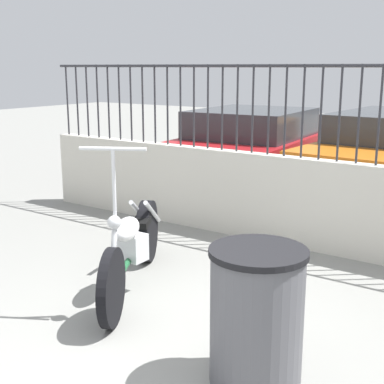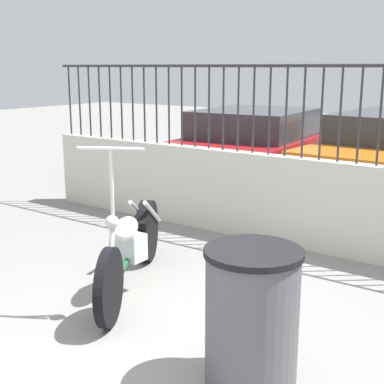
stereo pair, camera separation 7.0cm
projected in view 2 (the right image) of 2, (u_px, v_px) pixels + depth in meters
name	position (u px, v px, depth m)	size (l,w,h in m)	color
ground_plane	(158.00, 383.00, 3.42)	(40.00, 40.00, 0.00)	gray
low_wall	(334.00, 208.00, 5.68)	(8.26, 0.18, 1.01)	beige
fence_railing	(341.00, 99.00, 5.42)	(8.26, 0.04, 0.99)	#2D2D33
motorcycle_green	(133.00, 243.00, 4.91)	(1.11, 1.90, 1.39)	black
trash_bin	(252.00, 316.00, 3.35)	(0.62, 0.62, 0.89)	#56565B
car_red	(258.00, 145.00, 9.19)	(2.17, 4.26, 1.27)	black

